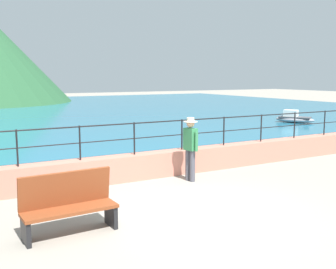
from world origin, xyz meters
name	(u,v)px	position (x,y,z in m)	size (l,w,h in m)	color
ground_plane	(198,213)	(0.00, 0.00, 0.00)	(120.00, 120.00, 0.00)	gray
promenade_wall	(135,167)	(0.00, 3.20, 0.35)	(20.00, 0.56, 0.70)	tan
railing	(134,133)	(0.00, 3.20, 1.31)	(18.44, 0.04, 0.90)	black
lake_water	(13,113)	(0.00, 25.84, 0.03)	(64.00, 44.32, 0.06)	#236B89
bench_main	(68,203)	(-2.66, 0.24, 0.56)	(1.72, 0.64, 1.13)	brown
person_walking	(190,146)	(1.25, 2.28, 0.98)	(0.38, 0.56, 1.75)	#4C4C56
boat_0	(294,118)	(13.93, 10.58, 0.33)	(1.95, 2.44, 0.76)	gray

